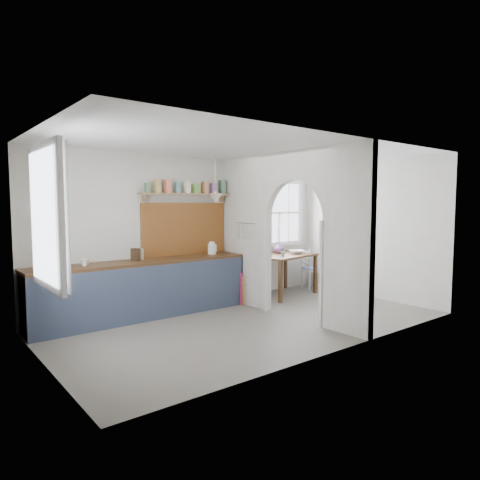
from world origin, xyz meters
TOP-DOWN VIEW (x-y plane):
  - floor at (0.00, 0.00)m, footprint 5.80×3.20m
  - ceiling at (0.00, 0.00)m, footprint 5.80×3.20m
  - walls at (0.00, 0.00)m, footprint 5.81×3.21m
  - partition at (0.70, 0.06)m, footprint 0.12×3.20m
  - kitchen_window at (-2.87, 0.00)m, footprint 0.10×1.16m
  - nook_window at (1.80, 1.56)m, footprint 1.76×0.10m
  - counter at (-1.13, 1.33)m, footprint 3.50×0.60m
  - sink at (-2.43, 1.30)m, footprint 0.40×0.40m
  - backsplash at (-0.20, 1.58)m, footprint 1.65×0.03m
  - shelf at (-0.20, 1.49)m, footprint 1.75×0.20m
  - pendant_lamp at (0.15, 1.15)m, footprint 0.26×0.26m
  - utensil_rail at (0.61, 0.90)m, footprint 0.02×0.50m
  - dining_table at (1.74, 1.13)m, footprint 1.41×1.06m
  - chair_left at (0.77, 1.19)m, footprint 0.39×0.39m
  - chair_right at (2.69, 1.20)m, footprint 0.50×0.50m
  - kettle at (0.19, 1.33)m, footprint 0.20×0.17m
  - mug_a at (-2.05, 1.27)m, footprint 0.12×0.12m
  - mug_b at (-2.01, 1.33)m, footprint 0.14×0.14m
  - knife_block at (-1.24, 1.35)m, footprint 0.13×0.15m
  - jar at (-1.13, 1.40)m, footprint 0.12×0.12m
  - towel_magenta at (0.58, 0.99)m, footprint 0.02×0.03m
  - towel_orange at (0.58, 0.92)m, footprint 0.02×0.03m
  - bowl at (2.02, 1.05)m, footprint 0.36×0.36m
  - table_cup at (1.54, 0.93)m, footprint 0.12×0.12m
  - plate at (1.35, 1.12)m, footprint 0.16×0.16m
  - vase at (1.81, 1.32)m, footprint 0.25×0.25m

SIDE VIEW (x-z plane):
  - floor at x=0.00m, z-range -0.01..0.01m
  - towel_orange at x=0.58m, z-range -0.01..0.51m
  - towel_magenta at x=0.58m, z-range -0.02..0.57m
  - dining_table at x=1.74m, z-range 0.00..0.80m
  - chair_left at x=0.77m, z-range 0.00..0.83m
  - chair_right at x=2.69m, z-range 0.00..0.85m
  - counter at x=-1.13m, z-range 0.01..0.91m
  - plate at x=1.35m, z-range 0.80..0.81m
  - bowl at x=2.02m, z-range 0.80..0.87m
  - table_cup at x=1.54m, z-range 0.80..0.89m
  - sink at x=-2.43m, z-range 0.88..0.90m
  - vase at x=1.81m, z-range 0.80..1.02m
  - mug_b at x=-2.01m, z-range 0.90..0.99m
  - mug_a at x=-2.05m, z-range 0.90..1.00m
  - jar at x=-1.13m, z-range 0.90..1.08m
  - knife_block at x=-1.24m, z-range 0.90..1.10m
  - kettle at x=0.19m, z-range 0.90..1.12m
  - walls at x=0.00m, z-range 0.00..2.60m
  - backsplash at x=-0.20m, z-range 0.90..1.80m
  - utensil_rail at x=0.61m, z-range 1.44..1.46m
  - partition at x=0.70m, z-range 0.15..2.75m
  - nook_window at x=1.80m, z-range 0.95..2.25m
  - kitchen_window at x=-2.87m, z-range 0.90..2.40m
  - pendant_lamp at x=0.15m, z-range 1.80..1.96m
  - shelf at x=-0.20m, z-range 1.90..2.11m
  - ceiling at x=0.00m, z-range 2.60..2.60m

